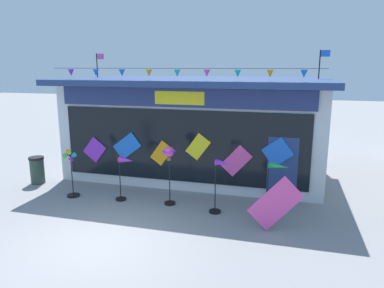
% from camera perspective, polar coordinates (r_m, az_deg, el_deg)
% --- Properties ---
extents(ground_plane, '(80.00, 80.00, 0.00)m').
position_cam_1_polar(ground_plane, '(9.05, -14.42, -14.77)').
color(ground_plane, gray).
extents(kite_shop_building, '(9.45, 5.59, 4.62)m').
position_cam_1_polar(kite_shop_building, '(13.77, 1.05, 3.03)').
color(kite_shop_building, silver).
rests_on(kite_shop_building, ground_plane).
extents(wind_spinner_far_left, '(0.40, 0.40, 1.55)m').
position_cam_1_polar(wind_spinner_far_left, '(11.83, -18.81, -3.93)').
color(wind_spinner_far_left, black).
rests_on(wind_spinner_far_left, ground_plane).
extents(wind_spinner_left, '(0.65, 0.33, 1.40)m').
position_cam_1_polar(wind_spinner_left, '(11.04, -10.75, -4.06)').
color(wind_spinner_left, black).
rests_on(wind_spinner_left, ground_plane).
extents(wind_spinner_center_left, '(0.33, 0.33, 1.79)m').
position_cam_1_polar(wind_spinner_center_left, '(10.47, -3.66, -2.59)').
color(wind_spinner_center_left, black).
rests_on(wind_spinner_center_left, ground_plane).
extents(wind_spinner_center_right, '(0.58, 0.34, 1.56)m').
position_cam_1_polar(wind_spinner_center_right, '(9.97, 4.41, -5.84)').
color(wind_spinner_center_right, black).
rests_on(wind_spinner_center_right, ground_plane).
extents(wind_spinner_right, '(0.70, 0.30, 1.58)m').
position_cam_1_polar(wind_spinner_right, '(9.76, 13.10, -5.74)').
color(wind_spinner_right, black).
rests_on(wind_spinner_right, ground_plane).
extents(trash_bin, '(0.52, 0.52, 0.96)m').
position_cam_1_polar(trash_bin, '(13.75, -23.56, -3.83)').
color(trash_bin, '#2D4238').
rests_on(trash_bin, ground_plane).
extents(display_kite_on_ground, '(1.40, 0.34, 1.40)m').
position_cam_1_polar(display_kite_on_ground, '(9.29, 13.22, -9.26)').
color(display_kite_on_ground, '#EA4CA3').
rests_on(display_kite_on_ground, ground_plane).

